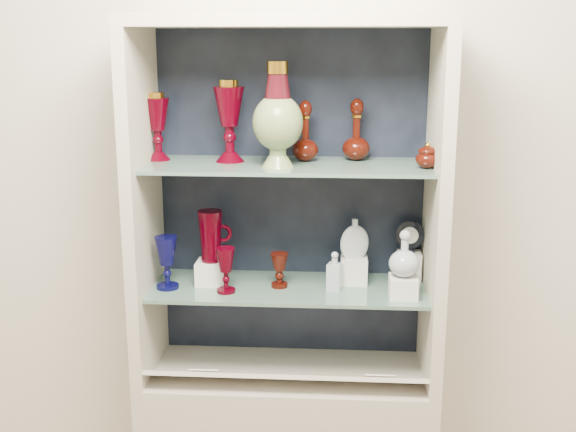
# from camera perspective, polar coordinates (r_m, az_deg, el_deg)

# --- Properties ---
(wall_back) EXTENTS (3.50, 0.02, 2.80)m
(wall_back) POSITION_cam_1_polar(r_m,az_deg,el_deg) (2.56, 0.33, 3.35)
(wall_back) COLOR beige
(wall_back) RESTS_ON ground
(cabinet_back_panel) EXTENTS (0.98, 0.02, 1.15)m
(cabinet_back_panel) POSITION_cam_1_polar(r_m,az_deg,el_deg) (2.55, 0.28, 1.57)
(cabinet_back_panel) COLOR black
(cabinet_back_panel) RESTS_ON cabinet_base
(cabinet_side_left) EXTENTS (0.04, 0.40, 1.15)m
(cabinet_side_left) POSITION_cam_1_polar(r_m,az_deg,el_deg) (2.44, -11.32, 0.75)
(cabinet_side_left) COLOR beige
(cabinet_side_left) RESTS_ON cabinet_base
(cabinet_side_right) EXTENTS (0.04, 0.40, 1.15)m
(cabinet_side_right) POSITION_cam_1_polar(r_m,az_deg,el_deg) (2.38, 11.61, 0.40)
(cabinet_side_right) COLOR beige
(cabinet_side_right) RESTS_ON cabinet_base
(cabinet_top_cap) EXTENTS (1.00, 0.40, 0.04)m
(cabinet_top_cap) POSITION_cam_1_polar(r_m,az_deg,el_deg) (2.30, -0.00, 15.18)
(cabinet_top_cap) COLOR beige
(cabinet_top_cap) RESTS_ON cabinet_side_left
(shelf_lower) EXTENTS (0.92, 0.34, 0.01)m
(shelf_lower) POSITION_cam_1_polar(r_m,az_deg,el_deg) (2.46, 0.03, -5.69)
(shelf_lower) COLOR slate
(shelf_lower) RESTS_ON cabinet_side_left
(shelf_upper) EXTENTS (0.92, 0.34, 0.01)m
(shelf_upper) POSITION_cam_1_polar(r_m,az_deg,el_deg) (2.35, 0.03, 4.00)
(shelf_upper) COLOR slate
(shelf_upper) RESTS_ON cabinet_side_left
(label_ledge) EXTENTS (0.92, 0.17, 0.09)m
(label_ledge) POSITION_cam_1_polar(r_m,az_deg,el_deg) (2.44, -0.18, -12.55)
(label_ledge) COLOR beige
(label_ledge) RESTS_ON cabinet_base
(label_card_0) EXTENTS (0.10, 0.06, 0.03)m
(label_card_0) POSITION_cam_1_polar(r_m,az_deg,el_deg) (2.47, -6.57, -11.98)
(label_card_0) COLOR white
(label_card_0) RESTS_ON label_ledge
(label_card_1) EXTENTS (0.10, 0.06, 0.03)m
(label_card_1) POSITION_cam_1_polar(r_m,az_deg,el_deg) (2.44, 7.28, -12.36)
(label_card_1) COLOR white
(label_card_1) RESTS_ON label_ledge
(pedestal_lamp_left) EXTENTS (0.11, 0.11, 0.22)m
(pedestal_lamp_left) POSITION_cam_1_polar(r_m,az_deg,el_deg) (2.45, -10.28, 6.97)
(pedestal_lamp_left) COLOR #47000D
(pedestal_lamp_left) RESTS_ON shelf_upper
(pedestal_lamp_right) EXTENTS (0.12, 0.12, 0.27)m
(pedestal_lamp_right) POSITION_cam_1_polar(r_m,az_deg,el_deg) (2.39, -4.66, 7.48)
(pedestal_lamp_right) COLOR #47000D
(pedestal_lamp_right) RESTS_ON shelf_upper
(enamel_urn) EXTENTS (0.16, 0.16, 0.33)m
(enamel_urn) POSITION_cam_1_polar(r_m,az_deg,el_deg) (2.27, -0.82, 7.99)
(enamel_urn) COLOR #094614
(enamel_urn) RESTS_ON shelf_upper
(ruby_decanter_a) EXTENTS (0.10, 0.10, 0.22)m
(ruby_decanter_a) POSITION_cam_1_polar(r_m,az_deg,el_deg) (2.39, 1.38, 7.01)
(ruby_decanter_a) COLOR #401007
(ruby_decanter_a) RESTS_ON shelf_upper
(ruby_decanter_b) EXTENTS (0.11, 0.11, 0.22)m
(ruby_decanter_b) POSITION_cam_1_polar(r_m,az_deg,el_deg) (2.42, 5.43, 6.95)
(ruby_decanter_b) COLOR #401007
(ruby_decanter_b) RESTS_ON shelf_upper
(lidded_bowl) EXTENTS (0.10, 0.10, 0.08)m
(lidded_bowl) POSITION_cam_1_polar(r_m,az_deg,el_deg) (2.31, 10.96, 4.75)
(lidded_bowl) COLOR #401007
(lidded_bowl) RESTS_ON shelf_upper
(cobalt_goblet) EXTENTS (0.10, 0.10, 0.18)m
(cobalt_goblet) POSITION_cam_1_polar(r_m,az_deg,el_deg) (2.44, -9.56, -3.66)
(cobalt_goblet) COLOR #08083F
(cobalt_goblet) RESTS_ON shelf_lower
(ruby_goblet_tall) EXTENTS (0.07, 0.07, 0.15)m
(ruby_goblet_tall) POSITION_cam_1_polar(r_m,az_deg,el_deg) (2.39, -4.94, -4.29)
(ruby_goblet_tall) COLOR #47000D
(ruby_goblet_tall) RESTS_ON shelf_lower
(ruby_goblet_small) EXTENTS (0.07, 0.07, 0.12)m
(ruby_goblet_small) POSITION_cam_1_polar(r_m,az_deg,el_deg) (2.43, -0.68, -4.30)
(ruby_goblet_small) COLOR #401007
(ruby_goblet_small) RESTS_ON shelf_lower
(riser_ruby_pitcher) EXTENTS (0.10, 0.10, 0.08)m
(riser_ruby_pitcher) POSITION_cam_1_polar(r_m,az_deg,el_deg) (2.48, -6.06, -4.45)
(riser_ruby_pitcher) COLOR silver
(riser_ruby_pitcher) RESTS_ON shelf_lower
(ruby_pitcher) EXTENTS (0.14, 0.10, 0.18)m
(ruby_pitcher) POSITION_cam_1_polar(r_m,az_deg,el_deg) (2.45, -6.14, -1.60)
(ruby_pitcher) COLOR #47000D
(ruby_pitcher) RESTS_ON riser_ruby_pitcher
(clear_square_bottle) EXTENTS (0.06, 0.06, 0.13)m
(clear_square_bottle) POSITION_cam_1_polar(r_m,az_deg,el_deg) (2.41, 3.70, -4.34)
(clear_square_bottle) COLOR #9FADBA
(clear_square_bottle) RESTS_ON shelf_lower
(riser_flat_flask) EXTENTS (0.09, 0.09, 0.09)m
(riser_flat_flask) POSITION_cam_1_polar(r_m,az_deg,el_deg) (2.49, 5.23, -4.29)
(riser_flat_flask) COLOR silver
(riser_flat_flask) RESTS_ON shelf_lower
(flat_flask) EXTENTS (0.11, 0.07, 0.14)m
(flat_flask) POSITION_cam_1_polar(r_m,az_deg,el_deg) (2.45, 5.28, -1.73)
(flat_flask) COLOR silver
(flat_flask) RESTS_ON riser_flat_flask
(riser_clear_round_decanter) EXTENTS (0.09, 0.09, 0.07)m
(riser_clear_round_decanter) POSITION_cam_1_polar(r_m,az_deg,el_deg) (2.38, 9.08, -5.55)
(riser_clear_round_decanter) COLOR silver
(riser_clear_round_decanter) RESTS_ON shelf_lower
(clear_round_decanter) EXTENTS (0.13, 0.13, 0.15)m
(clear_round_decanter) POSITION_cam_1_polar(r_m,az_deg,el_deg) (2.34, 9.18, -3.04)
(clear_round_decanter) COLOR #9FADBA
(clear_round_decanter) RESTS_ON riser_clear_round_decanter
(riser_cameo_medallion) EXTENTS (0.08, 0.08, 0.10)m
(riser_cameo_medallion) POSITION_cam_1_polar(r_m,az_deg,el_deg) (2.54, 9.53, -3.93)
(riser_cameo_medallion) COLOR silver
(riser_cameo_medallion) RESTS_ON shelf_lower
(cameo_medallion) EXTENTS (0.10, 0.05, 0.11)m
(cameo_medallion) POSITION_cam_1_polar(r_m,az_deg,el_deg) (2.51, 9.62, -1.60)
(cameo_medallion) COLOR black
(cameo_medallion) RESTS_ON riser_cameo_medallion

